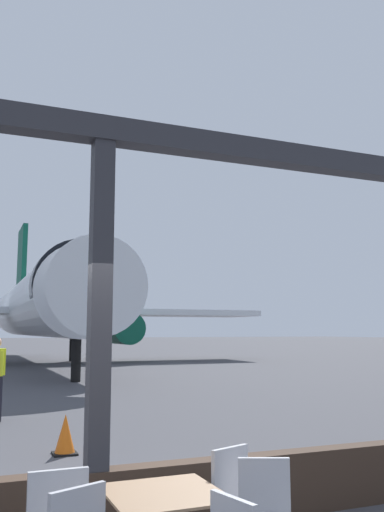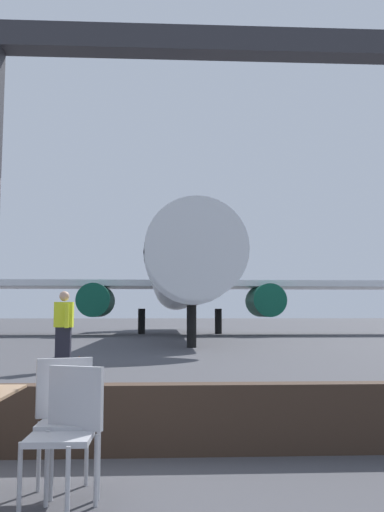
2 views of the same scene
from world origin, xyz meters
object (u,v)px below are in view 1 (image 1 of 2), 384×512
cafe_chair_aisle_left (266,510)px  airplane (40,306)px  cafe_chair_window_right (239,496)px  traffic_cone (65,435)px

cafe_chair_aisle_left → airplane: 28.61m
cafe_chair_window_right → airplane: size_ratio=0.03×
cafe_chair_aisle_left → traffic_cone: size_ratio=1.48×
cafe_chair_window_right → cafe_chair_aisle_left: bearing=-79.4°
airplane → traffic_cone: bearing=-95.7°
cafe_chair_window_right → traffic_cone: cafe_chair_window_right is taller
cafe_chair_window_right → cafe_chair_aisle_left: 0.33m
traffic_cone → cafe_chair_aisle_left: bearing=-82.3°
cafe_chair_window_right → traffic_cone: size_ratio=1.53×
airplane → traffic_cone: size_ratio=50.22×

